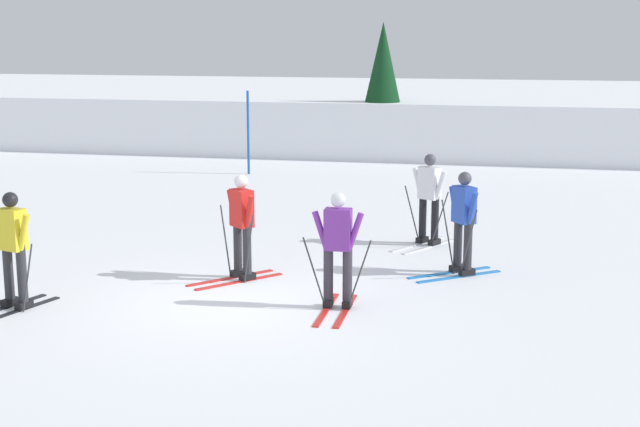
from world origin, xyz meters
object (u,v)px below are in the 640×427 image
at_px(skier_blue, 463,220).
at_px(trail_marker_pole, 248,133).
at_px(skier_red, 241,224).
at_px(conifer_far_left, 383,79).
at_px(skier_white, 429,196).
at_px(skier_purple, 338,247).
at_px(skier_yellow, 13,247).

relative_size(skier_blue, trail_marker_pole, 0.75).
relative_size(skier_red, trail_marker_pole, 0.75).
relative_size(trail_marker_pole, conifer_far_left, 0.55).
height_order(skier_white, conifer_far_left, conifer_far_left).
relative_size(skier_red, skier_purple, 1.00).
height_order(skier_red, skier_yellow, same).
height_order(skier_yellow, skier_blue, same).
xyz_separation_m(trail_marker_pole, conifer_far_left, (3.18, 3.77, 1.29)).
xyz_separation_m(skier_yellow, skier_blue, (6.22, 3.20, 0.00)).
distance_m(trail_marker_pole, conifer_far_left, 5.10).
relative_size(skier_purple, skier_yellow, 1.00).
relative_size(skier_yellow, conifer_far_left, 0.41).
bearing_deg(skier_red, skier_purple, -34.29).
xyz_separation_m(skier_yellow, conifer_far_left, (3.04, 16.40, 1.52)).
relative_size(skier_white, skier_blue, 1.00).
xyz_separation_m(skier_purple, skier_yellow, (-4.56, -0.95, 0.00)).
height_order(skier_purple, trail_marker_pole, trail_marker_pole).
distance_m(skier_yellow, skier_blue, 6.99).
distance_m(skier_yellow, trail_marker_pole, 12.63).
height_order(skier_red, conifer_far_left, conifer_far_left).
bearing_deg(skier_purple, trail_marker_pole, 111.95).
xyz_separation_m(skier_purple, trail_marker_pole, (-4.71, 11.68, 0.23)).
relative_size(skier_purple, conifer_far_left, 0.41).
distance_m(skier_red, trail_marker_pole, 10.85).
distance_m(skier_red, skier_blue, 3.60).
height_order(skier_purple, skier_blue, same).
distance_m(skier_purple, skier_white, 4.35).
bearing_deg(skier_white, conifer_far_left, 102.33).
distance_m(skier_purple, skier_yellow, 4.66).
xyz_separation_m(skier_blue, trail_marker_pole, (-6.36, 9.43, 0.23)).
xyz_separation_m(skier_purple, conifer_far_left, (-1.53, 15.45, 1.52)).
relative_size(skier_red, skier_yellow, 1.00).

